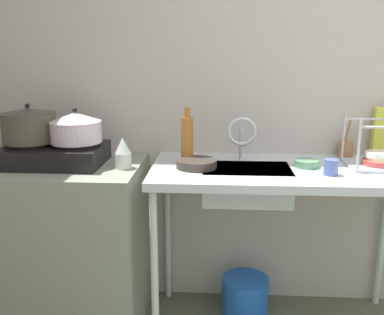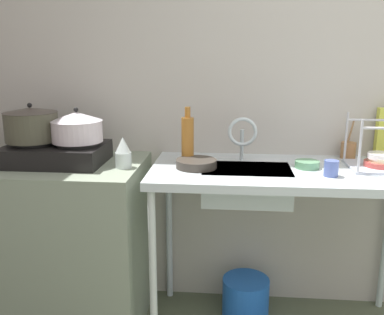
{
  "view_description": "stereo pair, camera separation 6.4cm",
  "coord_description": "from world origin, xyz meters",
  "px_view_note": "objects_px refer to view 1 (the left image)",
  "views": [
    {
      "loc": [
        -0.95,
        -0.69,
        1.44
      ],
      "look_at": [
        -1.07,
        1.36,
        0.93
      ],
      "focal_mm": 39.92,
      "sensor_mm": 36.0,
      "label": 1
    },
    {
      "loc": [
        -0.89,
        -0.68,
        1.44
      ],
      "look_at": [
        -1.07,
        1.36,
        0.93
      ],
      "focal_mm": 39.92,
      "sensor_mm": 36.0,
      "label": 2
    }
  ],
  "objects_px": {
    "bucket_on_floor": "(245,297)",
    "dish_rack": "(379,159)",
    "bottle_by_sink": "(187,139)",
    "faucet": "(242,133)",
    "frying_pan": "(196,164)",
    "sink_basin": "(246,184)",
    "pot_on_left_burner": "(29,125)",
    "small_bowl_on_drainboard": "(306,164)",
    "stove": "(54,154)",
    "cup_by_rack": "(331,167)",
    "utensil_jar": "(346,149)",
    "pot_on_right_burner": "(76,127)",
    "percolator": "(123,153)"
  },
  "relations": [
    {
      "from": "pot_on_left_burner",
      "to": "small_bowl_on_drainboard",
      "type": "bearing_deg",
      "value": 0.82
    },
    {
      "from": "stove",
      "to": "cup_by_rack",
      "type": "xyz_separation_m",
      "value": [
        1.35,
        -0.12,
        -0.02
      ]
    },
    {
      "from": "frying_pan",
      "to": "small_bowl_on_drainboard",
      "type": "xyz_separation_m",
      "value": [
        0.54,
        0.04,
        -0.0
      ]
    },
    {
      "from": "cup_by_rack",
      "to": "bucket_on_floor",
      "type": "xyz_separation_m",
      "value": [
        -0.36,
        0.21,
        -0.81
      ]
    },
    {
      "from": "faucet",
      "to": "frying_pan",
      "type": "distance_m",
      "value": 0.29
    },
    {
      "from": "faucet",
      "to": "frying_pan",
      "type": "bearing_deg",
      "value": -151.19
    },
    {
      "from": "pot_on_left_burner",
      "to": "percolator",
      "type": "xyz_separation_m",
      "value": [
        0.48,
        -0.06,
        -0.13
      ]
    },
    {
      "from": "percolator",
      "to": "frying_pan",
      "type": "relative_size",
      "value": 0.76
    },
    {
      "from": "bucket_on_floor",
      "to": "cup_by_rack",
      "type": "bearing_deg",
      "value": -30.44
    },
    {
      "from": "frying_pan",
      "to": "bucket_on_floor",
      "type": "height_order",
      "value": "frying_pan"
    },
    {
      "from": "stove",
      "to": "faucet",
      "type": "distance_m",
      "value": 0.96
    },
    {
      "from": "small_bowl_on_drainboard",
      "to": "cup_by_rack",
      "type": "bearing_deg",
      "value": -58.65
    },
    {
      "from": "small_bowl_on_drainboard",
      "to": "utensil_jar",
      "type": "height_order",
      "value": "utensil_jar"
    },
    {
      "from": "bucket_on_floor",
      "to": "pot_on_left_burner",
      "type": "bearing_deg",
      "value": -175.22
    },
    {
      "from": "dish_rack",
      "to": "cup_by_rack",
      "type": "bearing_deg",
      "value": -149.5
    },
    {
      "from": "bottle_by_sink",
      "to": "faucet",
      "type": "bearing_deg",
      "value": 7.52
    },
    {
      "from": "cup_by_rack",
      "to": "small_bowl_on_drainboard",
      "type": "bearing_deg",
      "value": 121.35
    },
    {
      "from": "sink_basin",
      "to": "bottle_by_sink",
      "type": "bearing_deg",
      "value": 165.51
    },
    {
      "from": "faucet",
      "to": "bottle_by_sink",
      "type": "height_order",
      "value": "bottle_by_sink"
    },
    {
      "from": "frying_pan",
      "to": "bottle_by_sink",
      "type": "distance_m",
      "value": 0.14
    },
    {
      "from": "stove",
      "to": "small_bowl_on_drainboard",
      "type": "relative_size",
      "value": 4.16
    },
    {
      "from": "stove",
      "to": "percolator",
      "type": "xyz_separation_m",
      "value": [
        0.36,
        -0.06,
        0.02
      ]
    },
    {
      "from": "small_bowl_on_drainboard",
      "to": "utensil_jar",
      "type": "relative_size",
      "value": 0.56
    },
    {
      "from": "small_bowl_on_drainboard",
      "to": "bucket_on_floor",
      "type": "distance_m",
      "value": 0.84
    },
    {
      "from": "percolator",
      "to": "bottle_by_sink",
      "type": "distance_m",
      "value": 0.33
    },
    {
      "from": "faucet",
      "to": "utensil_jar",
      "type": "bearing_deg",
      "value": 14.35
    },
    {
      "from": "stove",
      "to": "pot_on_right_burner",
      "type": "relative_size",
      "value": 1.93
    },
    {
      "from": "stove",
      "to": "cup_by_rack",
      "type": "distance_m",
      "value": 1.35
    },
    {
      "from": "pot_on_left_burner",
      "to": "dish_rack",
      "type": "bearing_deg",
      "value": 1.43
    },
    {
      "from": "bucket_on_floor",
      "to": "utensil_jar",
      "type": "bearing_deg",
      "value": 16.17
    },
    {
      "from": "bucket_on_floor",
      "to": "dish_rack",
      "type": "bearing_deg",
      "value": -4.44
    },
    {
      "from": "stove",
      "to": "utensil_jar",
      "type": "distance_m",
      "value": 1.54
    },
    {
      "from": "dish_rack",
      "to": "small_bowl_on_drainboard",
      "type": "bearing_deg",
      "value": -176.22
    },
    {
      "from": "small_bowl_on_drainboard",
      "to": "percolator",
      "type": "bearing_deg",
      "value": -175.14
    },
    {
      "from": "frying_pan",
      "to": "utensil_jar",
      "type": "distance_m",
      "value": 0.84
    },
    {
      "from": "pot_on_right_burner",
      "to": "frying_pan",
      "type": "xyz_separation_m",
      "value": [
        0.6,
        -0.02,
        -0.17
      ]
    },
    {
      "from": "small_bowl_on_drainboard",
      "to": "stove",
      "type": "bearing_deg",
      "value": -179.1
    },
    {
      "from": "pot_on_left_burner",
      "to": "dish_rack",
      "type": "distance_m",
      "value": 1.75
    },
    {
      "from": "percolator",
      "to": "utensil_jar",
      "type": "bearing_deg",
      "value": 14.69
    },
    {
      "from": "pot_on_right_burner",
      "to": "frying_pan",
      "type": "height_order",
      "value": "pot_on_right_burner"
    },
    {
      "from": "pot_on_left_burner",
      "to": "pot_on_right_burner",
      "type": "bearing_deg",
      "value": 0.0
    },
    {
      "from": "utensil_jar",
      "to": "pot_on_right_burner",
      "type": "bearing_deg",
      "value": -170.04
    },
    {
      "from": "utensil_jar",
      "to": "bucket_on_floor",
      "type": "relative_size",
      "value": 0.81
    },
    {
      "from": "faucet",
      "to": "bottle_by_sink",
      "type": "relative_size",
      "value": 0.82
    },
    {
      "from": "stove",
      "to": "percolator",
      "type": "height_order",
      "value": "percolator"
    },
    {
      "from": "utensil_jar",
      "to": "dish_rack",
      "type": "bearing_deg",
      "value": -62.33
    },
    {
      "from": "utensil_jar",
      "to": "bucket_on_floor",
      "type": "bearing_deg",
      "value": -163.83
    },
    {
      "from": "pot_on_right_burner",
      "to": "percolator",
      "type": "distance_m",
      "value": 0.28
    },
    {
      "from": "frying_pan",
      "to": "small_bowl_on_drainboard",
      "type": "height_order",
      "value": "frying_pan"
    },
    {
      "from": "percolator",
      "to": "utensil_jar",
      "type": "relative_size",
      "value": 0.73
    }
  ]
}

